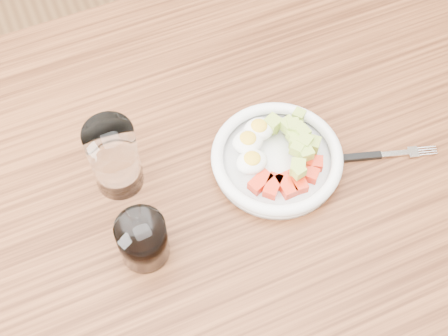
# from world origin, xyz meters

# --- Properties ---
(ground) EXTENTS (4.00, 4.00, 0.00)m
(ground) POSITION_xyz_m (0.00, 0.00, 0.00)
(ground) COLOR brown
(ground) RESTS_ON ground
(dining_table) EXTENTS (1.50, 0.90, 0.77)m
(dining_table) POSITION_xyz_m (0.00, 0.00, 0.67)
(dining_table) COLOR brown
(dining_table) RESTS_ON ground
(bowl) EXTENTS (0.21, 0.21, 0.05)m
(bowl) POSITION_xyz_m (0.08, 0.00, 0.79)
(bowl) COLOR white
(bowl) RESTS_ON dining_table
(fork) EXTENTS (0.17, 0.07, 0.01)m
(fork) POSITION_xyz_m (0.22, -0.05, 0.77)
(fork) COLOR black
(fork) RESTS_ON dining_table
(water_glass) EXTENTS (0.07, 0.07, 0.13)m
(water_glass) POSITION_xyz_m (-0.16, 0.07, 0.84)
(water_glass) COLOR white
(water_glass) RESTS_ON dining_table
(coffee_glass) EXTENTS (0.07, 0.07, 0.08)m
(coffee_glass) POSITION_xyz_m (-0.17, -0.06, 0.81)
(coffee_glass) COLOR white
(coffee_glass) RESTS_ON dining_table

